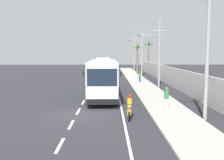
% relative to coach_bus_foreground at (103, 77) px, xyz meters
% --- Properties ---
extents(ground_plane, '(160.00, 160.00, 0.00)m').
position_rel_coach_bus_foreground_xyz_m(ground_plane, '(-1.69, -7.66, -2.03)').
color(ground_plane, '#28282D').
extents(sidewalk_kerb, '(3.20, 90.00, 0.14)m').
position_rel_coach_bus_foreground_xyz_m(sidewalk_kerb, '(5.11, 2.34, -1.96)').
color(sidewalk_kerb, '#A8A399').
rests_on(sidewalk_kerb, ground).
extents(lane_markings, '(3.45, 71.00, 0.01)m').
position_rel_coach_bus_foreground_xyz_m(lane_markings, '(0.30, 6.80, -2.03)').
color(lane_markings, white).
rests_on(lane_markings, ground).
extents(boundary_wall, '(0.24, 60.00, 2.49)m').
position_rel_coach_bus_foreground_xyz_m(boundary_wall, '(8.91, 6.34, -0.79)').
color(boundary_wall, '#B2B2AD').
rests_on(boundary_wall, ground).
extents(coach_bus_foreground, '(3.08, 11.55, 3.91)m').
position_rel_coach_bus_foreground_xyz_m(coach_bus_foreground, '(0.00, 0.00, 0.00)').
color(coach_bus_foreground, silver).
rests_on(coach_bus_foreground, ground).
extents(motorcycle_beside_bus, '(0.56, 1.96, 1.61)m').
position_rel_coach_bus_foreground_xyz_m(motorcycle_beside_bus, '(2.01, -8.46, -1.38)').
color(motorcycle_beside_bus, black).
rests_on(motorcycle_beside_bus, ground).
extents(pedestrian_near_kerb, '(0.36, 0.36, 1.66)m').
position_rel_coach_bus_foreground_xyz_m(pedestrian_near_kerb, '(5.00, -6.20, -1.03)').
color(pedestrian_near_kerb, beige).
rests_on(pedestrian_near_kerb, sidewalk_kerb).
extents(pedestrian_midwalk, '(0.36, 0.36, 1.58)m').
position_rel_coach_bus_foreground_xyz_m(pedestrian_midwalk, '(5.17, 12.55, -1.07)').
color(pedestrian_midwalk, navy).
rests_on(pedestrian_midwalk, sidewalk_kerb).
extents(utility_pole_nearest, '(2.34, 0.24, 9.34)m').
position_rel_coach_bus_foreground_xyz_m(utility_pole_nearest, '(6.97, -8.87, 2.83)').
color(utility_pole_nearest, '#9E9E99').
rests_on(utility_pole_nearest, ground).
extents(utility_pole_mid, '(4.00, 0.24, 8.58)m').
position_rel_coach_bus_foreground_xyz_m(utility_pole_mid, '(6.88, 7.10, 2.59)').
color(utility_pole_mid, '#9E9E99').
rests_on(utility_pole_mid, ground).
extents(utility_pole_far, '(3.86, 0.24, 8.71)m').
position_rel_coach_bus_foreground_xyz_m(utility_pole_far, '(6.69, 23.08, 2.68)').
color(utility_pole_far, '#9E9E99').
rests_on(utility_pole_far, ground).
extents(utility_pole_distant, '(2.14, 0.24, 10.33)m').
position_rel_coach_bus_foreground_xyz_m(utility_pole_distant, '(6.83, 39.06, 3.30)').
color(utility_pole_distant, '#9E9E99').
rests_on(utility_pole_distant, ground).
extents(palm_nearest, '(2.43, 2.45, 6.99)m').
position_rel_coach_bus_foreground_xyz_m(palm_nearest, '(9.37, 31.71, 2.86)').
color(palm_nearest, brown).
rests_on(palm_nearest, ground).
extents(palm_second, '(2.81, 2.73, 6.19)m').
position_rel_coach_bus_foreground_xyz_m(palm_second, '(6.28, 26.23, 2.31)').
color(palm_second, brown).
rests_on(palm_second, ground).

